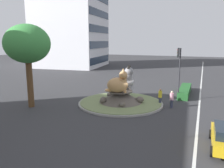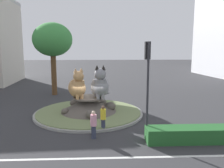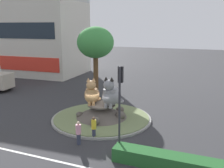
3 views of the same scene
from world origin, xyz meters
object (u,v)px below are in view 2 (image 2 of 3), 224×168
Objects in this scene: cat_statue_calico at (77,87)px; pedestrian_yellow_shirt at (103,118)px; broadleaf_tree_behind_island at (53,40)px; cat_statue_grey at (100,85)px; traffic_light_mast at (148,73)px; pedestrian_pink_shirt at (94,124)px.

pedestrian_yellow_shirt is at bearing 6.83° from cat_statue_calico.
cat_statue_calico is 9.87m from broadleaf_tree_behind_island.
cat_statue_grey is 0.46× the size of traffic_light_mast.
cat_statue_calico is 1.62× the size of pedestrian_yellow_shirt.
pedestrian_pink_shirt is 1.00× the size of pedestrian_yellow_shirt.
traffic_light_mast is 3.40× the size of pedestrian_yellow_shirt.
cat_statue_grey is at bearing 148.31° from pedestrian_pink_shirt.
cat_statue_calico is at bearing -104.46° from pedestrian_yellow_shirt.
pedestrian_pink_shirt is 1.41m from pedestrian_yellow_shirt.
pedestrian_yellow_shirt is (0.60, 1.28, 0.00)m from pedestrian_pink_shirt.
traffic_light_mast is 16.20m from broadleaf_tree_behind_island.
cat_statue_grey is at bearing 23.25° from traffic_light_mast.
cat_statue_calico is at bearing -92.51° from cat_statue_grey.
cat_statue_calico is 0.34× the size of broadleaf_tree_behind_island.
broadleaf_tree_behind_island is 4.78× the size of pedestrian_yellow_shirt.
broadleaf_tree_behind_island is 14.54m from pedestrian_yellow_shirt.
cat_statue_calico is 7.40m from traffic_light_mast.
traffic_light_mast is 4.54m from pedestrian_pink_shirt.
broadleaf_tree_behind_island reaches higher than pedestrian_yellow_shirt.
broadleaf_tree_behind_island reaches higher than cat_statue_grey.
pedestrian_yellow_shirt is (-2.64, 1.48, -3.17)m from traffic_light_mast.
cat_statue_calico is 1.88m from cat_statue_grey.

